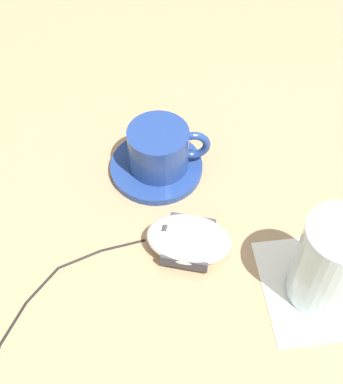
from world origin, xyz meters
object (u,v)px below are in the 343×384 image
object	(u,v)px
saucer	(156,167)
coffee_cup	(160,148)
computer_mouse	(189,239)
drinking_glass	(331,262)

from	to	relation	value
saucer	coffee_cup	bearing A→B (deg)	-165.93
saucer	coffee_cup	world-z (taller)	coffee_cup
coffee_cup	computer_mouse	xyz separation A→B (m)	(-0.03, 0.13, -0.02)
drinking_glass	saucer	bearing A→B (deg)	-46.31
saucer	drinking_glass	world-z (taller)	drinking_glass
computer_mouse	drinking_glass	size ratio (longest dim) A/B	0.98
saucer	computer_mouse	size ratio (longest dim) A/B	1.08
saucer	computer_mouse	world-z (taller)	computer_mouse
saucer	coffee_cup	xyz separation A→B (m)	(-0.01, -0.00, 0.03)
saucer	coffee_cup	distance (m)	0.04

